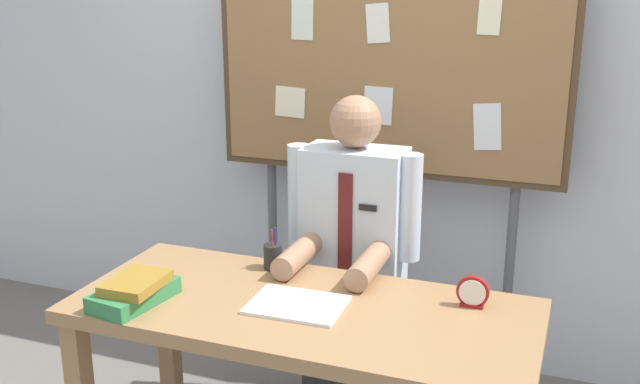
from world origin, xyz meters
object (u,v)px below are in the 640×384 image
object	(u,v)px
desk	(303,332)
bulletin_board	(387,69)
desk_clock	(473,293)
pen_holder	(273,256)
person	(353,275)
open_notebook	(297,305)
book_stack	(135,291)

from	to	relation	value
desk	bulletin_board	bearing A→B (deg)	90.00
desk_clock	pen_holder	xyz separation A→B (m)	(-0.76, 0.07, -0.00)
person	pen_holder	xyz separation A→B (m)	(-0.22, -0.29, 0.16)
desk	person	distance (m)	0.54
person	open_notebook	world-z (taller)	person
book_stack	bulletin_board	bearing A→B (deg)	65.62
bulletin_board	desk_clock	distance (m)	1.15
desk	open_notebook	xyz separation A→B (m)	(-0.01, -0.02, 0.11)
desk	bulletin_board	xyz separation A→B (m)	(-0.00, 0.99, 0.78)
bulletin_board	desk_clock	size ratio (longest dim) A/B	17.91
bulletin_board	open_notebook	world-z (taller)	bulletin_board
open_notebook	bulletin_board	bearing A→B (deg)	89.28
book_stack	pen_holder	distance (m)	0.54
open_notebook	book_stack	bearing A→B (deg)	-162.21
desk_clock	book_stack	bearing A→B (deg)	-160.72
person	open_notebook	bearing A→B (deg)	-91.31
bulletin_board	desk_clock	bearing A→B (deg)	-56.33
book_stack	open_notebook	size ratio (longest dim) A/B	1.01
person	desk_clock	size ratio (longest dim) A/B	12.63
desk	bulletin_board	size ratio (longest dim) A/B	0.81
desk_clock	pen_holder	distance (m)	0.76
bulletin_board	pen_holder	xyz separation A→B (m)	(-0.22, -0.73, -0.63)
bulletin_board	open_notebook	size ratio (longest dim) A/B	6.23
person	desk_clock	bearing A→B (deg)	-33.59
person	book_stack	bearing A→B (deg)	-126.19
person	book_stack	size ratio (longest dim) A/B	4.34
person	book_stack	world-z (taller)	person
person	book_stack	xyz separation A→B (m)	(-0.53, -0.73, 0.15)
open_notebook	person	bearing A→B (deg)	88.69
person	desk_clock	xyz separation A→B (m)	(0.54, -0.36, 0.16)
desk	desk_clock	xyz separation A→B (m)	(0.54, 0.19, 0.15)
bulletin_board	book_stack	xyz separation A→B (m)	(-0.53, -1.18, -0.63)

